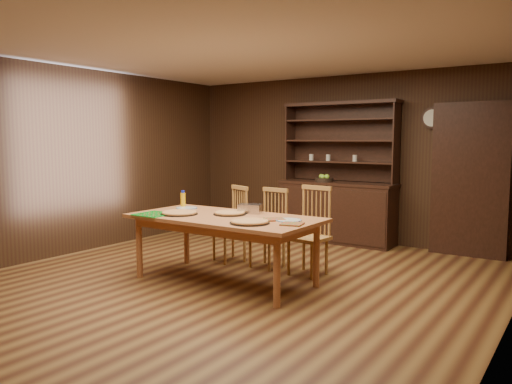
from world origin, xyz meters
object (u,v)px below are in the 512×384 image
Objects in this scene: chair_left at (234,221)px; juice_bottle at (183,200)px; chair_center at (271,225)px; chair_right at (312,228)px; dining_table at (225,222)px; china_hutch at (337,204)px.

juice_bottle is (-0.33, -0.61, 0.33)m from chair_left.
chair_right is (0.60, -0.03, 0.03)m from chair_center.
china_hutch is at bearing 88.40° from dining_table.
china_hutch is 2.20× the size of chair_left.
china_hutch is 2.07× the size of chair_right.
china_hutch is at bearing 112.61° from chair_right.
dining_table is 1.08m from chair_right.
chair_right is at bearing 22.00° from juice_bottle.
juice_bottle is at bearing 162.82° from dining_table.
chair_right is (0.55, -1.90, -0.04)m from china_hutch.
china_hutch is at bearing 96.10° from chair_left.
dining_table is 1.03m from chair_left.
juice_bottle is at bearing -94.95° from chair_left.
dining_table is 2.03× the size of chair_right.
dining_table is at bearing -17.18° from juice_bottle.
chair_right is at bearing -73.74° from china_hutch.
china_hutch is 2.77m from dining_table.
dining_table is 0.92m from juice_bottle.
chair_left is at bearing 61.24° from juice_bottle.
china_hutch is 1.98m from chair_right.
dining_table is at bearing -91.60° from china_hutch.
chair_left is 1.00× the size of chair_center.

